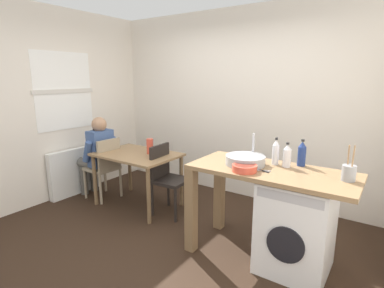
# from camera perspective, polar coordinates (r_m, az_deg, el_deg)

# --- Properties ---
(ground_plane) EXTENTS (5.46, 5.46, 0.00)m
(ground_plane) POSITION_cam_1_polar(r_m,az_deg,el_deg) (3.46, -4.99, -17.89)
(ground_plane) COLOR black
(wall_back) EXTENTS (4.60, 0.10, 2.70)m
(wall_back) POSITION_cam_1_polar(r_m,az_deg,el_deg) (4.49, 9.09, 7.28)
(wall_back) COLOR silver
(wall_back) RESTS_ON ground_plane
(wall_window_side) EXTENTS (0.12, 3.80, 2.70)m
(wall_window_side) POSITION_cam_1_polar(r_m,az_deg,el_deg) (4.68, -26.21, 6.40)
(wall_window_side) COLOR silver
(wall_window_side) RESTS_ON ground_plane
(radiator) EXTENTS (0.10, 0.80, 0.70)m
(radiator) POSITION_cam_1_polar(r_m,az_deg,el_deg) (4.92, -21.34, -4.89)
(radiator) COLOR white
(radiator) RESTS_ON ground_plane
(dining_table) EXTENTS (1.10, 0.76, 0.74)m
(dining_table) POSITION_cam_1_polar(r_m,az_deg,el_deg) (4.17, -10.32, -3.06)
(dining_table) COLOR olive
(dining_table) RESTS_ON ground_plane
(chair_person_seat) EXTENTS (0.41, 0.41, 0.90)m
(chair_person_seat) POSITION_cam_1_polar(r_m,az_deg,el_deg) (4.53, -16.10, -3.87)
(chair_person_seat) COLOR gray
(chair_person_seat) RESTS_ON ground_plane
(chair_opposite) EXTENTS (0.42, 0.42, 0.90)m
(chair_opposite) POSITION_cam_1_polar(r_m,az_deg,el_deg) (3.93, -4.81, -5.92)
(chair_opposite) COLOR black
(chair_opposite) RESTS_ON ground_plane
(seated_person) EXTENTS (0.50, 0.52, 1.20)m
(seated_person) POSITION_cam_1_polar(r_m,az_deg,el_deg) (4.62, -17.45, -1.56)
(seated_person) COLOR #595651
(seated_person) RESTS_ON ground_plane
(kitchen_counter) EXTENTS (1.50, 0.68, 0.92)m
(kitchen_counter) POSITION_cam_1_polar(r_m,az_deg,el_deg) (3.01, 10.78, -6.90)
(kitchen_counter) COLOR olive
(kitchen_counter) RESTS_ON ground_plane
(washing_machine) EXTENTS (0.60, 0.61, 0.86)m
(washing_machine) POSITION_cam_1_polar(r_m,az_deg,el_deg) (3.00, 19.06, -14.37)
(washing_machine) COLOR white
(washing_machine) RESTS_ON ground_plane
(sink_basin) EXTENTS (0.38, 0.38, 0.09)m
(sink_basin) POSITION_cam_1_polar(r_m,az_deg,el_deg) (2.97, 10.03, -3.02)
(sink_basin) COLOR #9EA0A5
(sink_basin) RESTS_ON kitchen_counter
(tap) EXTENTS (0.02, 0.02, 0.28)m
(tap) POSITION_cam_1_polar(r_m,az_deg,el_deg) (3.10, 11.48, -0.57)
(tap) COLOR #B2B2B7
(tap) RESTS_ON kitchen_counter
(bottle_tall_green) EXTENTS (0.06, 0.06, 0.27)m
(bottle_tall_green) POSITION_cam_1_polar(r_m,az_deg,el_deg) (3.02, 15.51, -1.54)
(bottle_tall_green) COLOR silver
(bottle_tall_green) RESTS_ON kitchen_counter
(bottle_squat_brown) EXTENTS (0.08, 0.08, 0.24)m
(bottle_squat_brown) POSITION_cam_1_polar(r_m,az_deg,el_deg) (2.97, 17.50, -2.17)
(bottle_squat_brown) COLOR silver
(bottle_squat_brown) RESTS_ON kitchen_counter
(bottle_clear_small) EXTENTS (0.08, 0.08, 0.26)m
(bottle_clear_small) POSITION_cam_1_polar(r_m,az_deg,el_deg) (3.05, 20.03, -1.77)
(bottle_clear_small) COLOR navy
(bottle_clear_small) RESTS_ON kitchen_counter
(mixing_bowl) EXTENTS (0.22, 0.22, 0.06)m
(mixing_bowl) POSITION_cam_1_polar(r_m,az_deg,el_deg) (2.76, 9.88, -4.42)
(mixing_bowl) COLOR #D84C38
(mixing_bowl) RESTS_ON kitchen_counter
(utensil_crock) EXTENTS (0.11, 0.11, 0.30)m
(utensil_crock) POSITION_cam_1_polar(r_m,az_deg,el_deg) (2.78, 27.50, -4.81)
(utensil_crock) COLOR gray
(utensil_crock) RESTS_ON kitchen_counter
(vase) EXTENTS (0.09, 0.09, 0.20)m
(vase) POSITION_cam_1_polar(r_m,az_deg,el_deg) (4.09, -7.95, -0.41)
(vase) COLOR #D84C38
(vase) RESTS_ON dining_table
(scissors) EXTENTS (0.15, 0.06, 0.01)m
(scissors) POSITION_cam_1_polar(r_m,az_deg,el_deg) (2.81, 13.10, -4.90)
(scissors) COLOR #B2B2B7
(scissors) RESTS_ON kitchen_counter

